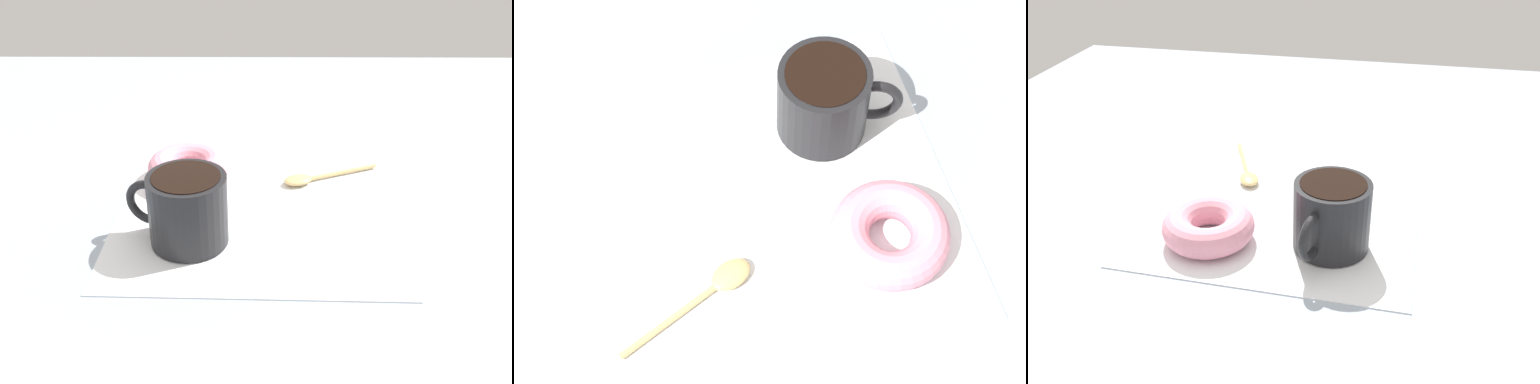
# 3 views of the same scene
# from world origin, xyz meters

# --- Properties ---
(ground_plane) EXTENTS (1.20, 1.20, 0.02)m
(ground_plane) POSITION_xyz_m (0.00, 0.00, -0.01)
(ground_plane) COLOR #99A8B7
(napkin) EXTENTS (0.32, 0.32, 0.00)m
(napkin) POSITION_xyz_m (0.02, 0.02, 0.00)
(napkin) COLOR white
(napkin) RESTS_ON ground_plane
(coffee_cup) EXTENTS (0.08, 0.11, 0.08)m
(coffee_cup) POSITION_xyz_m (-0.04, 0.09, 0.04)
(coffee_cup) COLOR black
(coffee_cup) RESTS_ON napkin
(donut) EXTENTS (0.10, 0.10, 0.03)m
(donut) POSITION_xyz_m (0.08, 0.11, 0.02)
(donut) COLOR pink
(donut) RESTS_ON napkin
(spoon) EXTENTS (0.06, 0.12, 0.01)m
(spoon) POSITION_xyz_m (0.08, -0.04, 0.01)
(spoon) COLOR #D8B772
(spoon) RESTS_ON napkin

